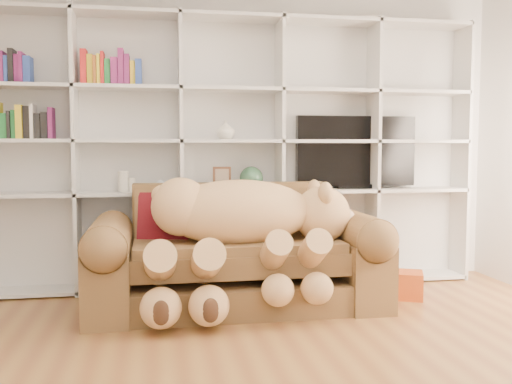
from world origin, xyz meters
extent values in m
cube|color=silver|center=(0.00, 2.50, 1.35)|extent=(5.00, 0.02, 2.70)
cube|color=silver|center=(0.00, 2.46, 1.20)|extent=(4.40, 0.03, 2.40)
cube|color=silver|center=(-1.32, 2.30, 1.20)|extent=(0.03, 0.35, 2.40)
cube|color=silver|center=(-0.44, 2.30, 1.20)|extent=(0.03, 0.35, 2.40)
cube|color=silver|center=(0.44, 2.30, 1.20)|extent=(0.03, 0.35, 2.40)
cube|color=silver|center=(1.32, 2.30, 1.20)|extent=(0.03, 0.35, 2.40)
cube|color=silver|center=(2.20, 2.30, 1.20)|extent=(0.03, 0.35, 2.40)
cube|color=silver|center=(0.00, 2.30, 0.03)|extent=(4.40, 0.35, 0.03)
cube|color=silver|center=(0.00, 2.30, 0.85)|extent=(4.40, 0.35, 0.03)
cube|color=silver|center=(0.00, 2.30, 1.30)|extent=(4.40, 0.35, 0.03)
cube|color=silver|center=(0.00, 2.30, 1.75)|extent=(4.40, 0.35, 0.03)
cube|color=silver|center=(0.00, 2.30, 2.37)|extent=(4.40, 0.35, 0.03)
cube|color=brown|center=(-0.05, 1.62, 0.11)|extent=(2.16, 0.87, 0.23)
cube|color=brown|center=(-0.05, 1.60, 0.45)|extent=(1.60, 0.72, 0.31)
cube|color=brown|center=(-0.05, 2.01, 0.67)|extent=(1.60, 0.21, 0.56)
cube|color=brown|center=(-1.01, 1.62, 0.28)|extent=(0.33, 0.98, 0.56)
cube|color=brown|center=(0.92, 1.62, 0.28)|extent=(0.33, 0.98, 0.56)
cylinder|color=brown|center=(-1.01, 1.62, 0.56)|extent=(0.33, 0.92, 0.33)
cylinder|color=brown|center=(0.92, 1.62, 0.56)|extent=(0.33, 0.92, 0.33)
ellipsoid|color=#D7B76B|center=(-0.04, 1.57, 0.75)|extent=(1.16, 0.56, 0.50)
sphere|color=#D7B76B|center=(-0.48, 1.57, 0.80)|extent=(0.44, 0.44, 0.44)
sphere|color=#D7B76B|center=(0.62, 1.57, 0.72)|extent=(0.44, 0.44, 0.44)
sphere|color=tan|center=(0.79, 1.57, 0.66)|extent=(0.22, 0.22, 0.22)
sphere|color=#392214|center=(0.87, 1.57, 0.65)|extent=(0.07, 0.07, 0.07)
ellipsoid|color=#D7B76B|center=(0.60, 1.42, 0.90)|extent=(0.10, 0.17, 0.17)
ellipsoid|color=#D7B76B|center=(0.60, 1.73, 0.90)|extent=(0.10, 0.17, 0.17)
sphere|color=#D7B76B|center=(-0.62, 1.57, 0.89)|extent=(0.15, 0.15, 0.15)
cylinder|color=#D7B76B|center=(0.16, 1.23, 0.48)|extent=(0.19, 0.53, 0.39)
cylinder|color=#D7B76B|center=(0.44, 1.23, 0.48)|extent=(0.19, 0.53, 0.39)
cylinder|color=#D7B76B|center=(-0.64, 1.23, 0.44)|extent=(0.22, 0.62, 0.45)
cylinder|color=#D7B76B|center=(-0.32, 1.23, 0.44)|extent=(0.22, 0.62, 0.45)
sphere|color=#D7B76B|center=(0.16, 1.06, 0.26)|extent=(0.23, 0.23, 0.23)
sphere|color=#D7B76B|center=(0.44, 1.06, 0.26)|extent=(0.23, 0.23, 0.23)
sphere|color=#D7B76B|center=(-0.64, 1.06, 0.18)|extent=(0.28, 0.28, 0.28)
sphere|color=#D7B76B|center=(-0.32, 1.06, 0.18)|extent=(0.28, 0.28, 0.28)
cube|color=maroon|center=(-0.60, 1.82, 0.68)|extent=(0.44, 0.30, 0.42)
cube|color=#C7501A|center=(1.37, 1.65, 0.11)|extent=(0.35, 0.34, 0.22)
cube|color=black|center=(1.17, 2.35, 1.21)|extent=(1.13, 0.08, 0.65)
cube|color=black|center=(1.17, 2.35, 0.89)|extent=(0.38, 0.18, 0.04)
cube|color=#512F1B|center=(-0.08, 2.30, 0.97)|extent=(0.16, 0.05, 0.20)
sphere|color=#2F5C3E|center=(0.18, 2.30, 0.97)|extent=(0.21, 0.21, 0.21)
cylinder|color=beige|center=(-0.93, 2.30, 0.95)|extent=(0.09, 0.09, 0.18)
cylinder|color=beige|center=(-0.86, 2.30, 0.92)|extent=(0.09, 0.09, 0.12)
sphere|color=silver|center=(-0.62, 2.30, 0.92)|extent=(0.10, 0.10, 0.10)
imported|color=silver|center=(-0.05, 2.30, 1.40)|extent=(0.17, 0.17, 0.17)
camera|label=1|loc=(-0.67, -2.70, 1.25)|focal=40.00mm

